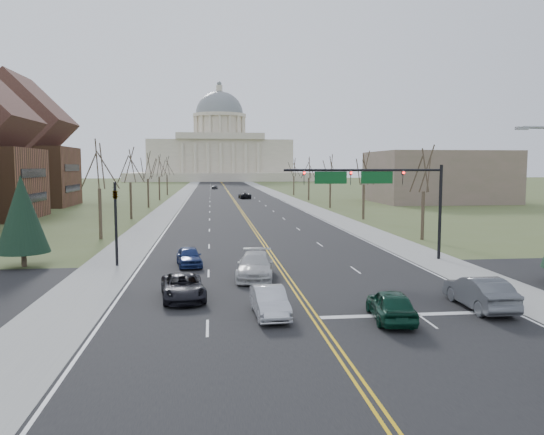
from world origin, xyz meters
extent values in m
plane|color=#4C5A2D|center=(0.00, 0.00, 0.00)|extent=(600.00, 600.00, 0.00)
cube|color=black|center=(0.00, 110.00, 0.01)|extent=(20.00, 380.00, 0.01)
cube|color=black|center=(0.00, 6.00, 0.01)|extent=(120.00, 14.00, 0.01)
cube|color=gray|center=(-12.00, 110.00, 0.01)|extent=(4.00, 380.00, 0.03)
cube|color=gray|center=(12.00, 110.00, 0.01)|extent=(4.00, 380.00, 0.03)
cube|color=gold|center=(0.00, 110.00, 0.01)|extent=(0.42, 380.00, 0.01)
cube|color=silver|center=(-9.80, 110.00, 0.01)|extent=(0.15, 380.00, 0.01)
cube|color=silver|center=(9.80, 110.00, 0.01)|extent=(0.15, 380.00, 0.01)
cube|color=silver|center=(5.00, -1.00, 0.01)|extent=(9.50, 0.50, 0.01)
cube|color=beige|center=(0.00, 250.00, 2.00)|extent=(90.00, 60.00, 4.00)
cube|color=beige|center=(0.00, 250.00, 12.00)|extent=(70.00, 40.00, 16.00)
cube|color=beige|center=(0.00, 229.50, 21.50)|extent=(42.00, 3.00, 3.00)
cylinder|color=beige|center=(0.00, 250.00, 26.00)|extent=(24.00, 24.00, 12.00)
cylinder|color=beige|center=(0.00, 250.00, 32.80)|extent=(27.00, 27.00, 1.60)
ellipsoid|color=slate|center=(0.00, 250.00, 33.60)|extent=(24.00, 24.00, 22.80)
cylinder|color=beige|center=(0.00, 250.00, 46.50)|extent=(3.20, 3.20, 3.00)
sphere|color=slate|center=(0.00, 250.00, 48.80)|extent=(2.40, 2.40, 2.40)
cylinder|color=black|center=(12.50, 13.50, 3.60)|extent=(0.24, 0.24, 7.20)
cylinder|color=black|center=(6.50, 13.50, 6.80)|extent=(12.00, 0.18, 0.18)
imported|color=black|center=(9.50, 13.50, 6.25)|extent=(0.35, 0.40, 1.10)
sphere|color=#FF0C0C|center=(9.50, 13.35, 6.60)|extent=(0.18, 0.18, 0.18)
imported|color=black|center=(5.50, 13.50, 6.25)|extent=(0.35, 0.40, 1.10)
sphere|color=#FF0C0C|center=(5.50, 13.35, 6.60)|extent=(0.18, 0.18, 0.18)
imported|color=black|center=(2.00, 13.50, 6.25)|extent=(0.35, 0.40, 1.10)
sphere|color=#FF0C0C|center=(2.00, 13.35, 6.60)|extent=(0.18, 0.18, 0.18)
cube|color=#0C4C1E|center=(7.50, 13.50, 6.25)|extent=(2.40, 0.12, 0.90)
cube|color=#0C4C1E|center=(4.00, 13.50, 6.25)|extent=(2.40, 0.12, 0.90)
cylinder|color=black|center=(-11.50, 13.50, 3.00)|extent=(0.20, 0.20, 6.00)
imported|color=black|center=(-11.50, 13.50, 5.20)|extent=(0.32, 0.36, 0.99)
cube|color=gray|center=(10.50, 0.00, 8.95)|extent=(0.60, 0.25, 0.15)
cylinder|color=#3C3223|center=(15.50, 24.00, 2.34)|extent=(0.32, 0.32, 4.68)
cylinder|color=#3C3223|center=(-15.50, 28.00, 2.48)|extent=(0.32, 0.32, 4.95)
cylinder|color=#3C3223|center=(15.50, 44.00, 2.34)|extent=(0.32, 0.32, 4.68)
cylinder|color=#3C3223|center=(-15.50, 48.00, 2.48)|extent=(0.32, 0.32, 4.95)
cylinder|color=#3C3223|center=(15.50, 64.00, 2.34)|extent=(0.32, 0.32, 4.68)
cylinder|color=#3C3223|center=(-15.50, 68.00, 2.48)|extent=(0.32, 0.32, 4.95)
cylinder|color=#3C3223|center=(15.50, 84.00, 2.34)|extent=(0.32, 0.32, 4.68)
cylinder|color=#3C3223|center=(-15.50, 88.00, 2.48)|extent=(0.32, 0.32, 4.95)
cylinder|color=#3C3223|center=(15.50, 104.00, 2.34)|extent=(0.32, 0.32, 4.68)
cylinder|color=#3C3223|center=(-15.50, 108.00, 2.48)|extent=(0.32, 0.32, 4.95)
cylinder|color=#3C3223|center=(-18.00, 14.00, 0.50)|extent=(0.36, 0.36, 1.00)
cone|color=black|center=(-18.00, 14.00, 3.75)|extent=(3.64, 3.64, 5.50)
cube|color=black|center=(-28.45, 50.00, 2.85)|extent=(0.10, 9.80, 1.20)
cube|color=black|center=(-28.45, 50.00, 6.17)|extent=(0.10, 9.80, 1.20)
cube|color=brown|center=(-38.00, 74.00, 5.25)|extent=(17.00, 14.00, 10.50)
cube|color=#472923|center=(-38.00, 74.00, 14.75)|extent=(17.00, 14.28, 17.00)
cube|color=black|center=(-29.45, 74.00, 3.15)|extent=(0.10, 9.80, 1.20)
cube|color=black|center=(-29.45, 74.00, 6.83)|extent=(0.10, 9.80, 1.20)
cube|color=#6B5F4C|center=(40.00, 76.00, 5.00)|extent=(25.00, 20.00, 10.00)
imported|color=#0B3123|center=(3.39, -1.77, 0.74)|extent=(2.18, 4.44, 1.46)
imported|color=#4D5155|center=(8.49, -0.26, 0.83)|extent=(1.74, 4.94, 1.63)
imported|color=#AFB1B8|center=(-2.08, -0.42, 0.69)|extent=(1.64, 4.21, 1.37)
imported|color=black|center=(-6.32, 3.32, 0.67)|extent=(2.74, 4.99, 1.32)
imported|color=#BEBEBE|center=(-2.03, 8.20, 0.81)|extent=(2.91, 5.72, 1.59)
imported|color=navy|center=(-6.38, 12.81, 0.70)|extent=(2.14, 4.21, 1.37)
imported|color=black|center=(2.58, 91.52, 0.71)|extent=(2.76, 5.23, 1.40)
imported|color=#52545A|center=(-3.57, 141.30, 0.72)|extent=(1.89, 4.23, 1.41)
camera|label=1|loc=(-4.78, -24.82, 7.08)|focal=35.00mm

